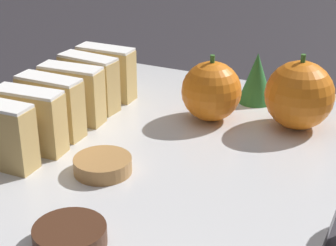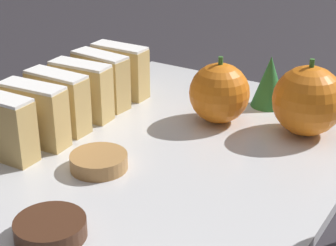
{
  "view_description": "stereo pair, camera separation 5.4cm",
  "coord_description": "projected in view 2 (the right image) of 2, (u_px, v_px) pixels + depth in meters",
  "views": [
    {
      "loc": [
        0.21,
        -0.44,
        0.27
      ],
      "look_at": [
        0.0,
        0.0,
        0.04
      ],
      "focal_mm": 60.0,
      "sensor_mm": 36.0,
      "label": 1
    },
    {
      "loc": [
        0.26,
        -0.42,
        0.27
      ],
      "look_at": [
        0.0,
        0.0,
        0.04
      ],
      "focal_mm": 60.0,
      "sensor_mm": 36.0,
      "label": 2
    }
  ],
  "objects": [
    {
      "name": "orange_near",
      "position": [
        308.0,
        101.0,
        0.58
      ],
      "size": [
        0.07,
        0.07,
        0.08
      ],
      "color": "orange",
      "rests_on": "serving_platter"
    },
    {
      "name": "stollen_slice_front",
      "position": [
        2.0,
        127.0,
        0.53
      ],
      "size": [
        0.07,
        0.03,
        0.06
      ],
      "color": "tan",
      "rests_on": "serving_platter"
    },
    {
      "name": "stollen_slice_sixth",
      "position": [
        120.0,
        71.0,
        0.68
      ],
      "size": [
        0.07,
        0.03,
        0.06
      ],
      "color": "tan",
      "rests_on": "serving_platter"
    },
    {
      "name": "stollen_slice_fourth",
      "position": [
        81.0,
        90.0,
        0.62
      ],
      "size": [
        0.07,
        0.03,
        0.06
      ],
      "color": "tan",
      "rests_on": "serving_platter"
    },
    {
      "name": "stollen_slice_second",
      "position": [
        34.0,
        114.0,
        0.56
      ],
      "size": [
        0.07,
        0.03,
        0.06
      ],
      "color": "tan",
      "rests_on": "serving_platter"
    },
    {
      "name": "gingerbread_cookie",
      "position": [
        99.0,
        162.0,
        0.52
      ],
      "size": [
        0.05,
        0.05,
        0.01
      ],
      "color": "#B27F47",
      "rests_on": "serving_platter"
    },
    {
      "name": "evergreen_sprig",
      "position": [
        270.0,
        81.0,
        0.65
      ],
      "size": [
        0.04,
        0.04,
        0.06
      ],
      "color": "#2D7538",
      "rests_on": "serving_platter"
    },
    {
      "name": "stollen_slice_fifth",
      "position": [
        101.0,
        80.0,
        0.65
      ],
      "size": [
        0.07,
        0.03,
        0.06
      ],
      "color": "tan",
      "rests_on": "serving_platter"
    },
    {
      "name": "orange_far",
      "position": [
        219.0,
        93.0,
        0.61
      ],
      "size": [
        0.07,
        0.07,
        0.07
      ],
      "color": "orange",
      "rests_on": "serving_platter"
    },
    {
      "name": "stollen_slice_third",
      "position": [
        58.0,
        101.0,
        0.59
      ],
      "size": [
        0.07,
        0.03,
        0.06
      ],
      "color": "tan",
      "rests_on": "serving_platter"
    },
    {
      "name": "chocolate_cookie",
      "position": [
        54.0,
        230.0,
        0.42
      ],
      "size": [
        0.05,
        0.05,
        0.01
      ],
      "color": "#472819",
      "rests_on": "serving_platter"
    },
    {
      "name": "serving_platter",
      "position": [
        168.0,
        156.0,
        0.56
      ],
      "size": [
        0.34,
        0.45,
        0.01
      ],
      "color": "silver",
      "rests_on": "ground_plane"
    },
    {
      "name": "ground_plane",
      "position": [
        168.0,
        161.0,
        0.56
      ],
      "size": [
        6.0,
        6.0,
        0.0
      ],
      "primitive_type": "plane",
      "color": "#28262B"
    }
  ]
}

